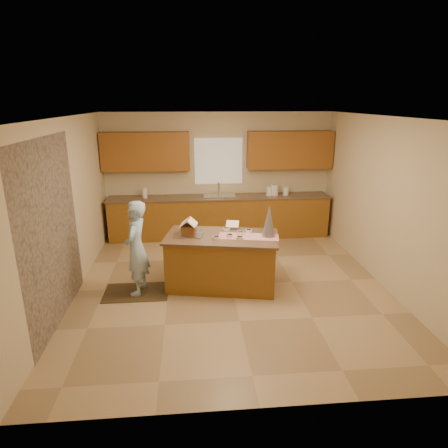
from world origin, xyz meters
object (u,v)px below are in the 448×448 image
at_px(island_base, 222,262).
at_px(tinsel_tree, 269,221).
at_px(boy, 136,248).
at_px(gingerbread_house, 189,228).

height_order(island_base, tinsel_tree, tinsel_tree).
xyz_separation_m(island_base, boy, (-1.33, -0.13, 0.34)).
height_order(tinsel_tree, gingerbread_house, tinsel_tree).
xyz_separation_m(tinsel_tree, gingerbread_house, (-1.26, 0.15, -0.14)).
height_order(island_base, boy, boy).
height_order(island_base, gingerbread_house, gingerbread_house).
relative_size(island_base, gingerbread_house, 5.51).
relative_size(boy, gingerbread_house, 4.82).
bearing_deg(gingerbread_house, island_base, -5.77).
distance_m(island_base, gingerbread_house, 0.78).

